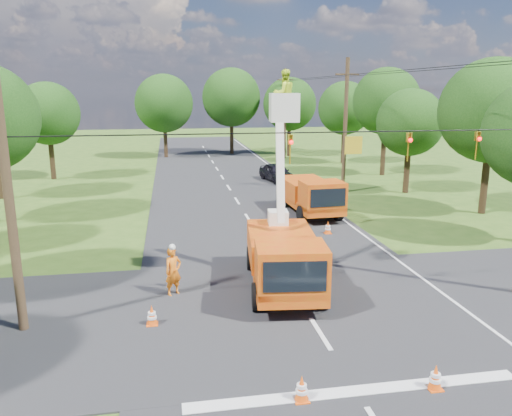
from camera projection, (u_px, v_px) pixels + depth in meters
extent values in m
plane|color=#325319|center=(237.00, 202.00, 35.22)|extent=(140.00, 140.00, 0.00)
cube|color=black|center=(237.00, 202.00, 35.22)|extent=(12.00, 100.00, 0.06)
cube|color=black|center=(304.00, 309.00, 17.96)|extent=(56.00, 10.00, 0.07)
cube|color=silver|center=(356.00, 392.00, 12.97)|extent=(9.00, 0.45, 0.02)
cube|color=silver|center=(314.00, 199.00, 36.15)|extent=(0.12, 90.00, 0.02)
cube|color=#C05F0D|center=(283.00, 268.00, 19.75)|extent=(3.16, 6.88, 0.50)
cube|color=#C05F0D|center=(291.00, 268.00, 17.24)|extent=(2.63, 2.14, 1.66)
cube|color=black|center=(295.00, 277.00, 16.31)|extent=(2.10, 0.30, 1.05)
cube|color=#C05F0D|center=(281.00, 244.00, 20.45)|extent=(3.04, 4.36, 1.11)
cylinder|color=black|center=(257.00, 297.00, 17.71)|extent=(0.47, 1.05, 1.02)
cylinder|color=black|center=(322.00, 295.00, 17.84)|extent=(0.47, 1.05, 1.02)
cylinder|color=black|center=(251.00, 258.00, 21.80)|extent=(0.47, 1.05, 1.02)
cylinder|color=black|center=(304.00, 257.00, 21.93)|extent=(0.47, 1.05, 1.02)
cube|color=silver|center=(278.00, 218.00, 21.45)|extent=(0.92, 0.92, 0.61)
cube|color=silver|center=(280.00, 163.00, 20.29)|extent=(0.47, 1.51, 4.80)
cube|color=silver|center=(284.00, 108.00, 18.64)|extent=(1.16, 1.16, 1.05)
imported|color=#C6E526|center=(284.00, 94.00, 18.53)|extent=(0.99, 0.84, 1.77)
cube|color=#C05F0D|center=(309.00, 201.00, 31.65)|extent=(2.77, 6.73, 0.50)
cube|color=#C05F0D|center=(322.00, 195.00, 29.21)|extent=(2.52, 2.00, 1.65)
cube|color=black|center=(328.00, 198.00, 28.31)|extent=(2.09, 0.18, 1.05)
cube|color=#C05F0D|center=(305.00, 188.00, 32.33)|extent=(2.80, 4.21, 1.10)
cylinder|color=black|center=(302.00, 214.00, 29.48)|extent=(0.41, 1.03, 1.01)
cylinder|color=black|center=(338.00, 212.00, 29.98)|extent=(0.41, 1.03, 1.01)
cylinder|color=black|center=(282.00, 200.00, 33.46)|extent=(0.41, 1.03, 1.01)
cylinder|color=black|center=(315.00, 198.00, 33.96)|extent=(0.41, 1.03, 1.01)
imported|color=orange|center=(173.00, 272.00, 18.95)|extent=(0.83, 0.74, 1.90)
imported|color=black|center=(277.00, 172.00, 42.95)|extent=(2.73, 4.77, 1.53)
cone|color=#EF510C|center=(302.00, 388.00, 12.52)|extent=(0.36, 0.36, 0.70)
cube|color=#EF510C|center=(301.00, 400.00, 12.60)|extent=(0.38, 0.38, 0.04)
cylinder|color=white|center=(302.00, 386.00, 12.50)|extent=(0.26, 0.26, 0.09)
cylinder|color=white|center=(302.00, 391.00, 12.54)|extent=(0.31, 0.31, 0.09)
cone|color=#EF510C|center=(435.00, 377.00, 13.00)|extent=(0.36, 0.36, 0.70)
cube|color=#EF510C|center=(434.00, 388.00, 13.08)|extent=(0.38, 0.38, 0.04)
cylinder|color=white|center=(436.00, 375.00, 12.99)|extent=(0.26, 0.26, 0.09)
cylinder|color=white|center=(435.00, 380.00, 13.02)|extent=(0.31, 0.31, 0.09)
cone|color=#EF510C|center=(301.00, 248.00, 23.60)|extent=(0.36, 0.36, 0.70)
cube|color=#EF510C|center=(301.00, 255.00, 23.68)|extent=(0.38, 0.38, 0.04)
cylinder|color=white|center=(301.00, 247.00, 23.59)|extent=(0.26, 0.26, 0.09)
cylinder|color=white|center=(301.00, 250.00, 23.62)|extent=(0.31, 0.31, 0.09)
cone|color=#EF510C|center=(328.00, 227.00, 27.19)|extent=(0.36, 0.36, 0.70)
cube|color=#EF510C|center=(328.00, 233.00, 27.27)|extent=(0.38, 0.38, 0.04)
cylinder|color=white|center=(328.00, 226.00, 27.18)|extent=(0.26, 0.26, 0.09)
cylinder|color=white|center=(328.00, 229.00, 27.21)|extent=(0.31, 0.31, 0.09)
cone|color=#EF510C|center=(152.00, 315.00, 16.59)|extent=(0.36, 0.36, 0.70)
cube|color=#EF510C|center=(152.00, 324.00, 16.67)|extent=(0.38, 0.38, 0.04)
cylinder|color=white|center=(152.00, 313.00, 16.58)|extent=(0.26, 0.26, 0.09)
cylinder|color=white|center=(152.00, 317.00, 16.61)|extent=(0.31, 0.31, 0.09)
cone|color=#EF510C|center=(298.00, 202.00, 33.28)|extent=(0.36, 0.36, 0.70)
cube|color=#EF510C|center=(298.00, 207.00, 33.36)|extent=(0.38, 0.38, 0.04)
cylinder|color=white|center=(298.00, 201.00, 33.27)|extent=(0.26, 0.26, 0.09)
cylinder|color=white|center=(298.00, 203.00, 33.31)|extent=(0.31, 0.31, 0.09)
cylinder|color=#4C3823|center=(345.00, 127.00, 37.40)|extent=(0.30, 0.30, 10.00)
cube|color=#4C3823|center=(347.00, 74.00, 36.52)|extent=(1.80, 0.12, 0.12)
cylinder|color=#4C3823|center=(285.00, 114.00, 56.57)|extent=(0.30, 0.30, 10.00)
cube|color=#4C3823|center=(285.00, 80.00, 55.70)|extent=(1.80, 0.12, 0.12)
cylinder|color=#4C3823|center=(9.00, 196.00, 15.35)|extent=(0.30, 0.30, 9.00)
cylinder|color=black|center=(294.00, 133.00, 16.43)|extent=(18.00, 0.04, 0.04)
cube|color=#BB9916|center=(354.00, 145.00, 16.88)|extent=(0.60, 0.05, 0.60)
imported|color=#BB9916|center=(290.00, 149.00, 16.54)|extent=(0.16, 0.20, 1.00)
sphere|color=#FF0C0C|center=(291.00, 142.00, 16.36)|extent=(0.14, 0.14, 0.14)
imported|color=#BB9916|center=(408.00, 147.00, 17.23)|extent=(0.16, 0.20, 1.00)
sphere|color=#FF0C0C|center=(411.00, 140.00, 17.06)|extent=(0.14, 0.14, 0.14)
imported|color=#BB9916|center=(477.00, 146.00, 17.66)|extent=(0.16, 0.20, 1.00)
sphere|color=#FF0C0C|center=(480.00, 139.00, 17.49)|extent=(0.14, 0.14, 0.14)
cylinder|color=#382616|center=(52.00, 156.00, 43.81)|extent=(0.44, 0.44, 4.05)
sphere|color=#173B0F|center=(48.00, 114.00, 42.96)|extent=(5.40, 5.40, 5.40)
cylinder|color=#382616|center=(485.00, 178.00, 31.43)|extent=(0.44, 0.44, 4.58)
sphere|color=#173B0F|center=(492.00, 111.00, 30.47)|extent=(6.40, 6.40, 6.40)
cylinder|color=#382616|center=(407.00, 168.00, 37.93)|extent=(0.44, 0.44, 3.78)
sphere|color=#173B0F|center=(410.00, 122.00, 37.14)|extent=(5.00, 5.00, 5.00)
cylinder|color=#382616|center=(383.00, 149.00, 45.76)|extent=(0.44, 0.44, 4.75)
sphere|color=#173B0F|center=(386.00, 101.00, 44.76)|extent=(6.00, 6.00, 6.00)
cylinder|color=#382616|center=(343.00, 144.00, 53.33)|extent=(0.44, 0.44, 4.14)
sphere|color=#173B0F|center=(345.00, 108.00, 52.47)|extent=(5.60, 5.60, 5.60)
cylinder|color=#382616|center=(165.00, 138.00, 57.86)|extent=(0.44, 0.44, 4.40)
sphere|color=#173B0F|center=(164.00, 103.00, 56.93)|extent=(6.60, 6.60, 6.60)
cylinder|color=#382616|center=(232.00, 134.00, 61.05)|extent=(0.44, 0.44, 4.84)
sphere|color=#173B0F|center=(231.00, 97.00, 60.04)|extent=(7.00, 7.00, 7.00)
cylinder|color=#382616|center=(289.00, 138.00, 59.31)|extent=(0.44, 0.44, 4.31)
sphere|color=#173B0F|center=(290.00, 104.00, 58.41)|extent=(6.20, 6.20, 6.20)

